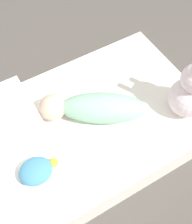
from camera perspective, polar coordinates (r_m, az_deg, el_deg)
The scene contains 6 objects.
ground_plane at distance 1.72m, azimuth -1.18°, elevation -4.36°, with size 12.00×12.00×0.00m, color #514C47.
bed_mattress at distance 1.64m, azimuth -1.23°, elevation -2.91°, with size 1.19×0.79×0.17m.
swaddled_baby at distance 1.52m, azimuth -0.49°, elevation 0.77°, with size 0.50×0.38×0.14m.
pillow at distance 1.57m, azimuth -16.97°, elevation -0.83°, with size 0.31×0.30×0.12m.
bunny_plush at distance 1.56m, azimuth 16.91°, elevation 3.49°, with size 0.20×0.20×0.40m.
turtle_plush at distance 1.42m, azimuth -10.83°, elevation -10.50°, with size 0.18×0.13×0.07m.
Camera 1 is at (-0.40, -0.74, 1.49)m, focal length 50.00 mm.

